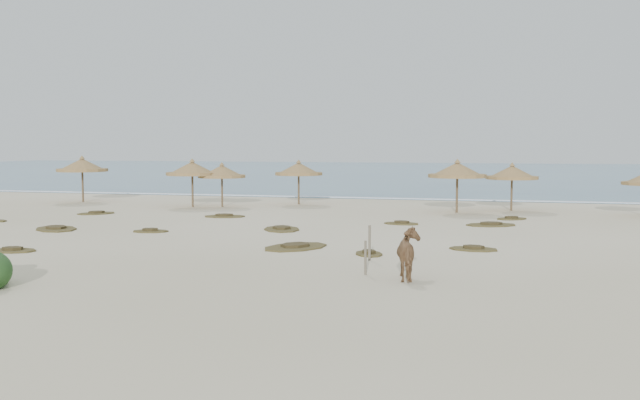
% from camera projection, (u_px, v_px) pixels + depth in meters
% --- Properties ---
extents(ground, '(160.00, 160.00, 0.00)m').
position_uv_depth(ground, '(231.00, 249.00, 26.38)').
color(ground, beige).
rests_on(ground, ground).
extents(ocean, '(200.00, 100.00, 0.01)m').
position_uv_depth(ocean, '(435.00, 172.00, 98.66)').
color(ocean, '#2C5884').
rests_on(ocean, ground).
extents(foam_line, '(70.00, 0.60, 0.01)m').
position_uv_depth(foam_line, '(366.00, 198.00, 51.44)').
color(foam_line, white).
rests_on(foam_line, ground).
extents(palapa_0, '(4.22, 4.22, 3.14)m').
position_uv_depth(palapa_0, '(82.00, 166.00, 47.84)').
color(palapa_0, brown).
rests_on(palapa_0, ground).
extents(palapa_1, '(3.20, 3.20, 2.78)m').
position_uv_depth(palapa_1, '(222.00, 172.00, 44.09)').
color(palapa_1, brown).
rests_on(palapa_1, ground).
extents(palapa_2, '(3.95, 3.95, 3.01)m').
position_uv_depth(palapa_2, '(192.00, 169.00, 44.03)').
color(palapa_2, brown).
rests_on(palapa_2, ground).
extents(palapa_3, '(3.89, 3.89, 2.90)m').
position_uv_depth(palapa_3, '(299.00, 170.00, 45.87)').
color(palapa_3, brown).
rests_on(palapa_3, ground).
extents(palapa_4, '(3.78, 3.78, 3.07)m').
position_uv_depth(palapa_4, '(457.00, 171.00, 40.26)').
color(palapa_4, brown).
rests_on(palapa_4, ground).
extents(palapa_5, '(3.41, 3.41, 2.83)m').
position_uv_depth(palapa_5, '(512.00, 173.00, 41.50)').
color(palapa_5, brown).
rests_on(palapa_5, ground).
extents(horse, '(1.21, 1.87, 1.46)m').
position_uv_depth(horse, '(411.00, 254.00, 20.43)').
color(horse, olive).
rests_on(horse, ground).
extents(fence_post_near, '(0.11, 0.11, 1.18)m').
position_uv_depth(fence_post_near, '(369.00, 243.00, 23.78)').
color(fence_post_near, '#6A624F').
rests_on(fence_post_near, ground).
extents(fence_post_far, '(0.08, 0.08, 1.02)m').
position_uv_depth(fence_post_far, '(365.00, 258.00, 21.17)').
color(fence_post_far, '#6A624F').
rests_on(fence_post_far, ground).
extents(scrub_1, '(3.13, 3.12, 0.16)m').
position_uv_depth(scrub_1, '(56.00, 228.00, 32.45)').
color(scrub_1, brown).
rests_on(scrub_1, ground).
extents(scrub_2, '(1.77, 1.31, 0.16)m').
position_uv_depth(scrub_2, '(151.00, 231.00, 31.58)').
color(scrub_2, brown).
rests_on(scrub_2, ground).
extents(scrub_3, '(2.45, 2.91, 0.16)m').
position_uv_depth(scrub_3, '(282.00, 229.00, 32.34)').
color(scrub_3, brown).
rests_on(scrub_3, ground).
extents(scrub_4, '(1.93, 1.39, 0.16)m').
position_uv_depth(scrub_4, '(473.00, 248.00, 26.20)').
color(scrub_4, brown).
rests_on(scrub_4, ground).
extents(scrub_5, '(2.89, 2.45, 0.16)m').
position_uv_depth(scrub_5, '(491.00, 224.00, 34.05)').
color(scrub_5, brown).
rests_on(scrub_5, ground).
extents(scrub_6, '(2.40, 2.49, 0.16)m').
position_uv_depth(scrub_6, '(96.00, 213.00, 39.73)').
color(scrub_6, brown).
rests_on(scrub_6, ground).
extents(scrub_7, '(1.84, 1.31, 0.16)m').
position_uv_depth(scrub_7, '(401.00, 223.00, 34.63)').
color(scrub_7, brown).
rests_on(scrub_7, ground).
extents(scrub_9, '(2.97, 3.36, 0.16)m').
position_uv_depth(scrub_9, '(296.00, 246.00, 26.72)').
color(scrub_9, brown).
rests_on(scrub_9, ground).
extents(scrub_10, '(2.02, 1.90, 0.16)m').
position_uv_depth(scrub_10, '(512.00, 218.00, 36.85)').
color(scrub_10, brown).
rests_on(scrub_10, ground).
extents(scrub_11, '(1.86, 1.29, 0.16)m').
position_uv_depth(scrub_11, '(13.00, 250.00, 25.83)').
color(scrub_11, brown).
rests_on(scrub_11, ground).
extents(scrub_12, '(1.42, 1.68, 0.16)m').
position_uv_depth(scrub_12, '(369.00, 253.00, 25.06)').
color(scrub_12, brown).
rests_on(scrub_12, ground).
extents(scrub_13, '(2.46, 1.86, 0.16)m').
position_uv_depth(scrub_13, '(225.00, 216.00, 38.08)').
color(scrub_13, brown).
rests_on(scrub_13, ground).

